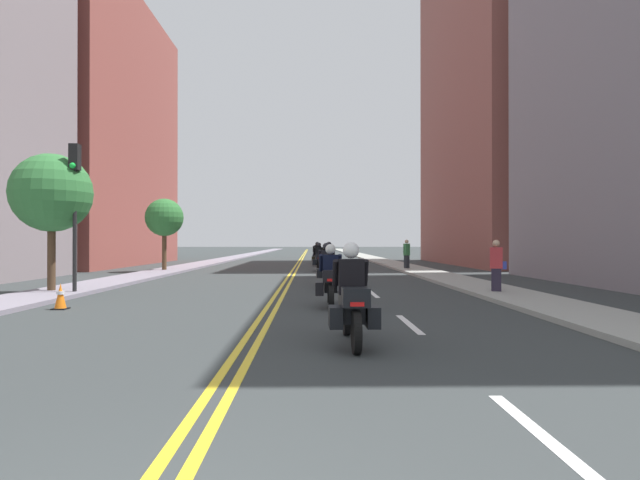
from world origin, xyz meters
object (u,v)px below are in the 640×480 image
at_px(motorcycle_1, 331,281).
at_px(motorcycle_6, 317,255).
at_px(motorcycle_3, 329,263).
at_px(pedestrian_1, 407,254).
at_px(motorcycle_5, 317,256).
at_px(traffic_light_near, 75,191).
at_px(street_tree_0, 164,218).
at_px(street_tree_1, 52,193).
at_px(traffic_cone_1, 60,296).
at_px(motorcycle_0, 352,303).
at_px(motorcycle_2, 326,269).
at_px(motorcycle_7, 317,253).
at_px(pedestrian_0, 496,267).
at_px(motorcycle_4, 319,259).

xyz_separation_m(motorcycle_1, motorcycle_6, (-0.03, 27.48, 0.02)).
relative_size(motorcycle_3, pedestrian_1, 1.21).
bearing_deg(motorcycle_5, traffic_light_near, -113.12).
height_order(motorcycle_1, traffic_light_near, traffic_light_near).
distance_m(street_tree_0, street_tree_1, 12.06).
xyz_separation_m(traffic_cone_1, pedestrian_1, (11.61, 17.29, 0.61)).
distance_m(motorcycle_0, motorcycle_3, 15.97).
xyz_separation_m(motorcycle_6, pedestrian_1, (5.08, -10.60, 0.26)).
bearing_deg(motorcycle_0, motorcycle_2, 89.06).
xyz_separation_m(motorcycle_7, street_tree_1, (-8.64, -29.02, 2.50)).
relative_size(motorcycle_1, motorcycle_7, 0.92).
relative_size(motorcycle_1, motorcycle_6, 0.94).
bearing_deg(motorcycle_1, traffic_cone_1, -175.60).
xyz_separation_m(motorcycle_0, street_tree_0, (-8.69, 20.25, 2.29)).
bearing_deg(motorcycle_0, pedestrian_0, 55.16).
bearing_deg(motorcycle_2, traffic_cone_1, -139.09).
bearing_deg(motorcycle_1, pedestrian_0, 28.83).
distance_m(motorcycle_3, traffic_cone_1, 13.41).
bearing_deg(motorcycle_4, traffic_light_near, -121.63).
distance_m(motorcycle_3, motorcycle_4, 5.17).
distance_m(motorcycle_4, motorcycle_6, 11.24).
xyz_separation_m(motorcycle_7, traffic_cone_1, (-6.56, -32.75, -0.34)).
bearing_deg(motorcycle_7, motorcycle_1, -92.22).
xyz_separation_m(motorcycle_0, street_tree_1, (-8.79, 8.20, 2.49)).
bearing_deg(motorcycle_6, motorcycle_2, -89.64).
bearing_deg(motorcycle_3, motorcycle_2, -92.89).
xyz_separation_m(motorcycle_0, motorcycle_6, (-0.18, 32.37, -0.01)).
relative_size(motorcycle_2, motorcycle_7, 1.00).
bearing_deg(street_tree_0, motorcycle_0, -66.77).
distance_m(pedestrian_0, street_tree_1, 14.04).
distance_m(motorcycle_1, motorcycle_4, 16.24).
height_order(motorcycle_7, street_tree_0, street_tree_0).
relative_size(motorcycle_2, motorcycle_3, 1.06).
relative_size(pedestrian_0, street_tree_0, 0.42).
height_order(motorcycle_4, motorcycle_6, motorcycle_6).
bearing_deg(motorcycle_2, motorcycle_1, -93.01).
distance_m(motorcycle_0, traffic_light_near, 11.35).
relative_size(motorcycle_2, street_tree_0, 0.57).
distance_m(motorcycle_2, motorcycle_4, 10.41).
relative_size(motorcycle_0, motorcycle_1, 1.04).
bearing_deg(pedestrian_1, motorcycle_1, -149.17).
relative_size(motorcycle_3, motorcycle_4, 0.95).
bearing_deg(motorcycle_4, traffic_cone_1, -113.10).
bearing_deg(street_tree_0, pedestrian_0, -42.47).
relative_size(motorcycle_3, motorcycle_6, 0.97).
height_order(motorcycle_2, traffic_light_near, traffic_light_near).
height_order(motorcycle_1, street_tree_0, street_tree_0).
distance_m(motorcycle_7, pedestrian_1, 16.26).
xyz_separation_m(motorcycle_2, motorcycle_6, (-0.09, 21.65, -0.00)).
height_order(motorcycle_2, motorcycle_7, motorcycle_7).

